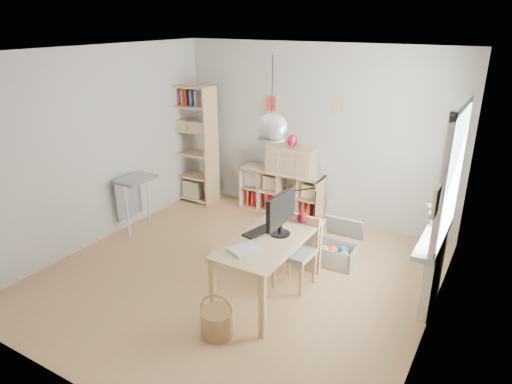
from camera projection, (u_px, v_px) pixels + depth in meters
The scene contains 20 objects.
ground at pixel (237, 276), 5.72m from camera, with size 4.50×4.50×0.00m, color tan.
room_shell at pixel (272, 127), 4.62m from camera, with size 4.50×4.50×4.50m.
window_unit at pixel (453, 175), 4.59m from camera, with size 0.07×1.16×1.46m.
radiator at pixel (433, 273), 5.02m from camera, with size 0.10×0.80×0.80m, color white.
windowsill at pixel (434, 237), 4.89m from camera, with size 0.22×1.20×0.06m, color silver.
desk at pixel (270, 245), 5.10m from camera, with size 0.70×1.50×0.75m.
cube_shelf at pixel (281, 195), 7.51m from camera, with size 1.40×0.38×0.72m.
tall_bookshelf at pixel (192, 139), 7.74m from camera, with size 0.80×0.38×2.00m.
side_table at pixel (133, 189), 6.72m from camera, with size 0.40×0.55×0.85m.
chair at pixel (297, 247), 5.40m from camera, with size 0.43×0.43×0.86m.
wicker_basket at pixel (217, 321), 4.63m from camera, with size 0.34×0.34×0.47m.
storage_chest at pixel (337, 250), 5.98m from camera, with size 0.54×0.61×0.56m.
monitor at pixel (281, 212), 5.03m from camera, with size 0.23×0.57×0.50m.
keyboard at pixel (259, 231), 5.18m from camera, with size 0.15×0.41×0.02m, color black.
task_lamp at pixel (298, 199), 5.36m from camera, with size 0.40×0.15×0.43m.
yarn_ball at pixel (302, 218), 5.39m from camera, with size 0.13×0.13×0.13m, color #4B0A1B.
paper_tray at pixel (245, 250), 4.77m from camera, with size 0.25×0.31×0.03m, color silver.
drawer_chest at pixel (292, 160), 7.15m from camera, with size 0.76×0.35×0.43m, color #CFB188.
red_vase at pixel (292, 141), 7.04m from camera, with size 0.15×0.15×0.18m, color maroon.
potted_plant at pixel (439, 211), 5.06m from camera, with size 0.30×0.26×0.33m, color #275B22.
Camera 1 is at (2.72, -4.15, 3.05)m, focal length 32.00 mm.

